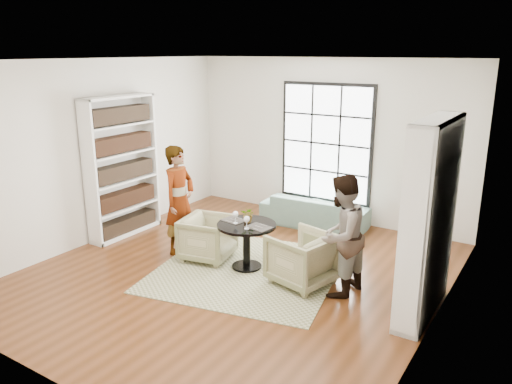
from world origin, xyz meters
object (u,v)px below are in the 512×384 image
Objects in this scene: armchair_right at (302,259)px; person_right at (341,236)px; pedestal_table at (247,236)px; person_left at (179,200)px; armchair_left at (208,238)px; wine_glass_left at (235,215)px; sofa at (314,211)px; flower_centerpiece at (249,215)px; wine_glass_right at (247,220)px.

armchair_right is 0.49× the size of person_right.
pedestal_table is 0.50× the size of person_left.
armchair_left is 0.73m from wine_glass_left.
armchair_right is at bearing -0.56° from pedestal_table.
sofa is 2.21m from flower_centerpiece.
flower_centerpiece reaches higher than wine_glass_right.
armchair_right is at bearing 3.21° from wine_glass_left.
armchair_left is 3.92× the size of wine_glass_right.
sofa is at bearing 92.18° from wine_glass_right.
armchair_left is at bearing 69.54° from sofa.
armchair_right is 0.46× the size of person_left.
armchair_right reaches higher than pedestal_table.
person_right is at bearing 6.79° from wine_glass_right.
person_right is 1.49m from flower_centerpiece.
pedestal_table is 0.36m from wine_glass_left.
flower_centerpiece is at bearing -92.17° from armchair_left.
person_left reaches higher than person_right.
wine_glass_right is 0.82× the size of flower_centerpiece.
wine_glass_right is at bearing -76.03° from person_right.
wine_glass_left is at bearing -80.70° from person_right.
flower_centerpiece reaches higher than armchair_right.
person_right is at bearing 119.92° from sofa.
wine_glass_right is (0.80, -0.14, 0.49)m from armchair_left.
person_right is (2.71, 0.03, -0.05)m from person_left.
sofa is 2.40× the size of armchair_right.
armchair_left is at bearing -93.07° from person_left.
armchair_left is 0.46× the size of person_right.
pedestal_table is 1.50m from person_right.
wine_glass_left is at bearing 82.72° from sofa.
wine_glass_right is at bearing -21.10° from wine_glass_left.
flower_centerpiece is at bearing 117.75° from wine_glass_right.
flower_centerpiece is (-0.04, -2.15, 0.53)m from sofa.
armchair_right is 0.71m from person_right.
person_left is 1.09m from wine_glass_left.
armchair_right is 0.94m from wine_glass_right.
person_left is at bearing 78.66° from armchair_left.
person_left is at bearing -82.27° from person_right.
armchair_left is 1.61m from armchair_right.
person_right is 8.49× the size of wine_glass_right.
person_right is (1.45, -2.23, 0.53)m from sofa.
person_right reaches higher than wine_glass_left.
flower_centerpiece is (-0.93, 0.08, 0.44)m from armchair_right.
sofa is at bearing 89.39° from pedestal_table.
pedestal_table reaches higher than sofa.
armchair_right is 1.16m from wine_glass_left.
person_left is 1.36m from wine_glass_right.
person_left is (-0.55, 0.00, 0.52)m from armchair_left.
pedestal_table is at bearing -76.77° from armchair_right.
armchair_right is 1.04m from flower_centerpiece.
sofa is at bearing -28.80° from armchair_left.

